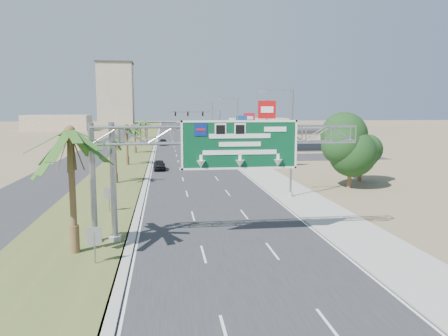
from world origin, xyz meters
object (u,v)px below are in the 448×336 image
Objects in this scene: car_left_lane at (159,165)px; car_right_lane at (198,149)px; pole_sign_blue at (241,126)px; palm_near at (70,132)px; car_far at (163,142)px; pole_sign_red_near at (267,114)px; signal_mast at (210,126)px; store_building at (298,141)px; pole_sign_red_far at (249,121)px; car_mid_lane at (191,158)px; sign_gantry at (214,144)px.

car_left_lane is 0.87× the size of car_right_lane.
car_right_lane is at bearing 135.47° from pole_sign_blue.
palm_near reaches higher than car_right_lane.
pole_sign_red_near is (14.12, -43.15, 6.89)m from car_far.
signal_mast reaches higher than car_far.
pole_sign_blue reaches higher than store_building.
car_right_lane is 0.60× the size of pole_sign_red_far.
signal_mast is 2.12× the size of car_mid_lane.
car_left_lane is at bearing -130.45° from pole_sign_blue.
sign_gantry reaches higher than store_building.
palm_near reaches higher than car_mid_lane.
store_building is 2.35× the size of pole_sign_red_far.
car_right_lane is 1.03× the size of car_far.
palm_near is 1.72× the size of car_mid_lane.
sign_gantry reaches higher than car_far.
store_building is at bearing -3.89° from car_right_lane.
car_right_lane is (11.43, 57.96, -6.29)m from palm_near.
car_right_lane is at bearing 71.22° from car_left_lane.
car_far is 0.47× the size of pole_sign_red_near.
car_right_lane is at bearing 81.35° from car_mid_lane.
car_left_lane is 0.90× the size of car_far.
signal_mast is at bearing 76.26° from car_mid_lane.
car_left_lane is at bearing -125.51° from pole_sign_red_far.
car_far is at bearing 127.06° from signal_mast.
store_building is 3.72× the size of car_mid_lane.
pole_sign_red_far is at bearing 68.84° from pole_sign_blue.
pole_sign_blue is at bearing 91.27° from pole_sign_red_near.
sign_gantry is at bearing 13.32° from palm_near.
car_far is 29.47m from pole_sign_blue.
sign_gantry is 8.41m from palm_near.
pole_sign_blue is at bearing -72.14° from signal_mast.
palm_near is at bearing -102.66° from signal_mast.
sign_gantry is 33.03m from car_left_lane.
palm_near is 1.81× the size of car_right_lane.
palm_near is at bearing -118.28° from store_building.
car_left_lane is at bearing -93.51° from car_far.
car_right_lane is at bearing -116.10° from signal_mast.
store_building is (23.06, 56.07, -4.06)m from sign_gantry.
pole_sign_red_far reaches higher than car_far.
palm_near is at bearing -99.50° from car_left_lane.
pole_sign_red_near is at bearing -74.77° from car_far.
car_left_lane is 0.42× the size of pole_sign_red_near.
store_building reaches higher than car_right_lane.
car_far is at bearing 96.46° from car_mid_lane.
sign_gantry is 1.63× the size of signal_mast.
pole_sign_red_near reaches higher than store_building.
palm_near is 1.09× the size of pole_sign_red_far.
pole_sign_red_near is at bearing -76.92° from car_right_lane.
signal_mast reaches higher than pole_sign_blue.
pole_sign_red_far is (2.74, 7.08, 0.71)m from pole_sign_blue.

